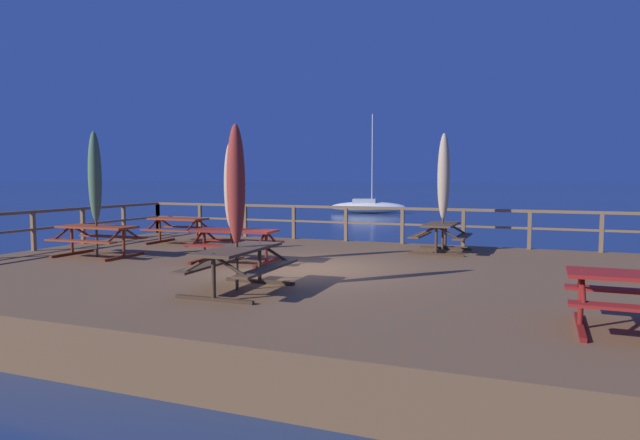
{
  "coord_description": "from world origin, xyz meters",
  "views": [
    {
      "loc": [
        4.66,
        -10.98,
        2.81
      ],
      "look_at": [
        0.0,
        0.81,
        1.83
      ],
      "focal_mm": 31.13,
      "sensor_mm": 36.0,
      "label": 1
    }
  ],
  "objects_px": {
    "picnic_table_mid_centre": "(238,259)",
    "picnic_table_back_left": "(441,231)",
    "picnic_table_back_right": "(235,238)",
    "picnic_table_front_right": "(178,225)",
    "patio_umbrella_tall_mid_left": "(444,177)",
    "sailboat_distant": "(368,207)",
    "picnic_table_mid_left": "(97,234)",
    "patio_umbrella_tall_front": "(236,185)",
    "patio_umbrella_tall_back_left": "(231,186)",
    "patio_umbrella_short_back": "(95,177)"
  },
  "relations": [
    {
      "from": "picnic_table_mid_centre",
      "to": "picnic_table_back_left",
      "type": "bearing_deg",
      "value": 69.25
    },
    {
      "from": "picnic_table_back_right",
      "to": "picnic_table_front_right",
      "type": "bearing_deg",
      "value": 142.95
    },
    {
      "from": "patio_umbrella_tall_mid_left",
      "to": "sailboat_distant",
      "type": "xyz_separation_m",
      "value": [
        -10.18,
        27.2,
        -2.31
      ]
    },
    {
      "from": "picnic_table_back_right",
      "to": "picnic_table_mid_centre",
      "type": "bearing_deg",
      "value": -58.61
    },
    {
      "from": "picnic_table_mid_centre",
      "to": "picnic_table_mid_left",
      "type": "distance_m",
      "value": 6.01
    },
    {
      "from": "picnic_table_mid_left",
      "to": "patio_umbrella_tall_front",
      "type": "relative_size",
      "value": 0.7
    },
    {
      "from": "patio_umbrella_tall_back_left",
      "to": "picnic_table_mid_centre",
      "type": "bearing_deg",
      "value": -57.39
    },
    {
      "from": "picnic_table_back_right",
      "to": "patio_umbrella_tall_mid_left",
      "type": "bearing_deg",
      "value": 39.82
    },
    {
      "from": "picnic_table_back_left",
      "to": "patio_umbrella_tall_back_left",
      "type": "xyz_separation_m",
      "value": [
        -4.24,
        -3.57,
        1.22
      ]
    },
    {
      "from": "patio_umbrella_tall_mid_left",
      "to": "picnic_table_front_right",
      "type": "bearing_deg",
      "value": -173.31
    },
    {
      "from": "picnic_table_mid_centre",
      "to": "patio_umbrella_short_back",
      "type": "xyz_separation_m",
      "value": [
        -5.43,
        2.41,
        1.42
      ]
    },
    {
      "from": "patio_umbrella_tall_front",
      "to": "patio_umbrella_tall_back_left",
      "type": "distance_m",
      "value": 3.27
    },
    {
      "from": "patio_umbrella_tall_front",
      "to": "patio_umbrella_short_back",
      "type": "height_order",
      "value": "patio_umbrella_short_back"
    },
    {
      "from": "picnic_table_front_right",
      "to": "patio_umbrella_short_back",
      "type": "relative_size",
      "value": 0.55
    },
    {
      "from": "picnic_table_back_right",
      "to": "picnic_table_mid_left",
      "type": "bearing_deg",
      "value": -173.73
    },
    {
      "from": "patio_umbrella_tall_back_left",
      "to": "picnic_table_front_right",
      "type": "bearing_deg",
      "value": 141.99
    },
    {
      "from": "picnic_table_mid_left",
      "to": "picnic_table_front_right",
      "type": "relative_size",
      "value": 1.18
    },
    {
      "from": "picnic_table_mid_centre",
      "to": "patio_umbrella_short_back",
      "type": "height_order",
      "value": "patio_umbrella_short_back"
    },
    {
      "from": "picnic_table_mid_left",
      "to": "picnic_table_back_right",
      "type": "xyz_separation_m",
      "value": [
        3.71,
        0.41,
        -0.0
      ]
    },
    {
      "from": "sailboat_distant",
      "to": "patio_umbrella_tall_back_left",
      "type": "bearing_deg",
      "value": -79.16
    },
    {
      "from": "patio_umbrella_tall_mid_left",
      "to": "sailboat_distant",
      "type": "bearing_deg",
      "value": 110.51
    },
    {
      "from": "patio_umbrella_tall_mid_left",
      "to": "sailboat_distant",
      "type": "distance_m",
      "value": 29.13
    },
    {
      "from": "picnic_table_back_right",
      "to": "sailboat_distant",
      "type": "xyz_separation_m",
      "value": [
        -5.95,
        30.73,
        -0.88
      ]
    },
    {
      "from": "picnic_table_mid_centre",
      "to": "picnic_table_mid_left",
      "type": "height_order",
      "value": "same"
    },
    {
      "from": "picnic_table_back_right",
      "to": "picnic_table_front_right",
      "type": "distance_m",
      "value": 4.35
    },
    {
      "from": "patio_umbrella_tall_front",
      "to": "patio_umbrella_tall_back_left",
      "type": "height_order",
      "value": "patio_umbrella_tall_front"
    },
    {
      "from": "picnic_table_mid_centre",
      "to": "picnic_table_front_right",
      "type": "distance_m",
      "value": 7.61
    },
    {
      "from": "sailboat_distant",
      "to": "picnic_table_back_right",
      "type": "bearing_deg",
      "value": -79.05
    },
    {
      "from": "patio_umbrella_short_back",
      "to": "patio_umbrella_tall_back_left",
      "type": "height_order",
      "value": "patio_umbrella_short_back"
    },
    {
      "from": "picnic_table_mid_centre",
      "to": "patio_umbrella_tall_front",
      "type": "relative_size",
      "value": 0.71
    },
    {
      "from": "picnic_table_back_left",
      "to": "patio_umbrella_short_back",
      "type": "distance_m",
      "value": 8.93
    },
    {
      "from": "picnic_table_mid_left",
      "to": "patio_umbrella_tall_mid_left",
      "type": "height_order",
      "value": "patio_umbrella_tall_mid_left"
    },
    {
      "from": "picnic_table_mid_left",
      "to": "picnic_table_mid_centre",
      "type": "bearing_deg",
      "value": -24.37
    },
    {
      "from": "picnic_table_back_left",
      "to": "patio_umbrella_tall_back_left",
      "type": "height_order",
      "value": "patio_umbrella_tall_back_left"
    },
    {
      "from": "picnic_table_mid_left",
      "to": "patio_umbrella_tall_mid_left",
      "type": "distance_m",
      "value": 8.98
    },
    {
      "from": "picnic_table_back_right",
      "to": "patio_umbrella_tall_front",
      "type": "relative_size",
      "value": 0.71
    },
    {
      "from": "picnic_table_back_left",
      "to": "sailboat_distant",
      "type": "relative_size",
      "value": 0.22
    },
    {
      "from": "patio_umbrella_tall_front",
      "to": "picnic_table_back_left",
      "type": "bearing_deg",
      "value": 68.43
    },
    {
      "from": "picnic_table_front_right",
      "to": "patio_umbrella_short_back",
      "type": "bearing_deg",
      "value": -93.51
    },
    {
      "from": "picnic_table_mid_centre",
      "to": "patio_umbrella_tall_front",
      "type": "distance_m",
      "value": 1.29
    },
    {
      "from": "patio_umbrella_tall_back_left",
      "to": "sailboat_distant",
      "type": "distance_m",
      "value": 31.41
    },
    {
      "from": "picnic_table_back_left",
      "to": "sailboat_distant",
      "type": "distance_m",
      "value": 29.05
    },
    {
      "from": "picnic_table_back_right",
      "to": "patio_umbrella_tall_back_left",
      "type": "distance_m",
      "value": 1.22
    },
    {
      "from": "sailboat_distant",
      "to": "patio_umbrella_short_back",
      "type": "bearing_deg",
      "value": -85.82
    },
    {
      "from": "patio_umbrella_tall_mid_left",
      "to": "sailboat_distant",
      "type": "relative_size",
      "value": 0.41
    },
    {
      "from": "patio_umbrella_tall_front",
      "to": "patio_umbrella_tall_mid_left",
      "type": "bearing_deg",
      "value": 68.15
    },
    {
      "from": "picnic_table_mid_centre",
      "to": "picnic_table_back_right",
      "type": "height_order",
      "value": "same"
    },
    {
      "from": "picnic_table_mid_left",
      "to": "patio_umbrella_tall_back_left",
      "type": "distance_m",
      "value": 3.87
    },
    {
      "from": "picnic_table_mid_left",
      "to": "patio_umbrella_tall_back_left",
      "type": "height_order",
      "value": "patio_umbrella_tall_back_left"
    },
    {
      "from": "picnic_table_front_right",
      "to": "sailboat_distant",
      "type": "xyz_separation_m",
      "value": [
        -2.47,
        28.1,
        -0.87
      ]
    }
  ]
}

